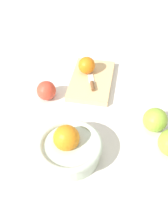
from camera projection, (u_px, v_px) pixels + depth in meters
ground_plane at (100, 110)px, 0.91m from camera, size 2.40×2.40×0.00m
bowl at (69, 147)px, 0.75m from camera, size 0.19×0.19×0.11m
cutting_board at (91, 80)px, 1.01m from camera, size 0.28×0.21×0.02m
orange_on_board at (87, 65)px, 1.00m from camera, size 0.07×0.07×0.07m
knife at (92, 81)px, 0.98m from camera, size 0.16×0.03×0.01m
apple_front_left_2 at (155, 120)px, 0.82m from camera, size 0.08×0.08×0.08m
apple_back_right at (46, 91)px, 0.93m from camera, size 0.07×0.07×0.07m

